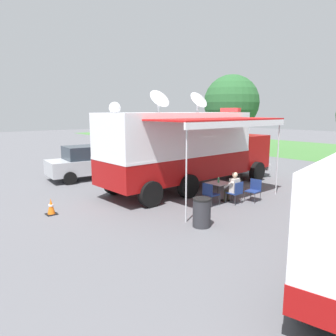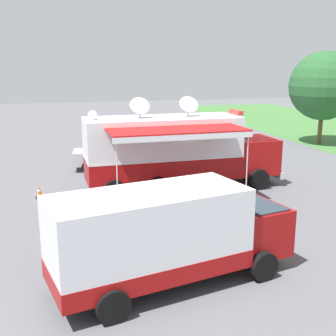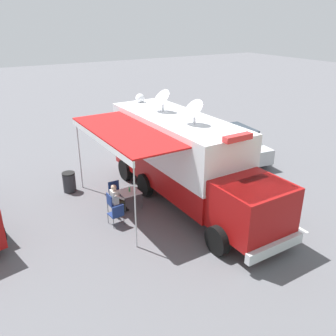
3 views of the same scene
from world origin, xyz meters
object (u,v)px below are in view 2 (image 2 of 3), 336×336
Objects in this scene: command_truck at (178,149)px; trash_bin at (123,212)px; folding_table at (180,189)px; folding_chair_beside_table at (162,196)px; car_behind_truck at (110,153)px; folding_chair_spare_by_truck at (210,198)px; support_truck at (167,237)px; traffic_cone at (39,192)px; seated_responder at (186,194)px; folding_chair_at_table at (188,198)px; water_bottle at (180,185)px.

command_truck reaches higher than trash_bin.
folding_table is 3.22m from trash_bin.
folding_chair_beside_table is 7.72m from car_behind_truck.
folding_chair_spare_by_truck is 6.48m from support_truck.
folding_table is 0.94× the size of folding_chair_beside_table.
trash_bin reaches higher than traffic_cone.
car_behind_truck is (-7.95, -2.13, 0.23)m from seated_responder.
seated_responder is 3.05m from trash_bin.
support_truck is (5.89, -2.40, 0.73)m from seated_responder.
folding_chair_at_table is 8.43m from car_behind_truck.
folding_table is 6.93m from support_truck.
folding_table is at bearing 121.62° from trash_bin.
water_bottle is at bearing -167.22° from folding_table.
traffic_cone is at bearing -113.48° from folding_table.
command_truck reaches higher than seated_responder.
water_bottle is at bearing 121.88° from trash_bin.
command_truck reaches higher than folding_table.
seated_responder is at bearing 9.75° from water_bottle.
car_behind_truck is at bearing -165.31° from folding_chair_at_table.
folding_chair_beside_table is at bearing -71.70° from folding_table.
folding_chair_spare_by_truck is 8.87m from car_behind_truck.
water_bottle is 7.60m from car_behind_truck.
trash_bin is at bearing -69.27° from seated_responder.
support_truck is at bearing -19.45° from folding_table.
command_truck is at bearing -172.86° from folding_chair_spare_by_truck.
trash_bin is at bearing -58.12° from water_bottle.
water_bottle is 0.18× the size of seated_responder.
support_truck reaches higher than folding_table.
car_behind_truck is (-9.03, 0.71, 0.42)m from trash_bin.
folding_chair_beside_table reaches higher than folding_table.
trash_bin is (1.08, -2.84, -0.20)m from seated_responder.
folding_chair_beside_table is at bearing -118.45° from folding_chair_at_table.
folding_chair_spare_by_truck is at bearing 7.14° from command_truck.
water_bottle is 0.03× the size of support_truck.
folding_chair_beside_table is at bearing -29.05° from command_truck.
traffic_cone is at bearing -119.43° from folding_chair_beside_table.
folding_chair_spare_by_truck reaches higher than traffic_cone.
folding_chair_beside_table is (0.28, -0.85, -0.16)m from folding_table.
trash_bin is (1.69, -2.74, -0.22)m from folding_table.
command_truck is 1.35× the size of support_truck.
folding_chair_at_table is at bearing 14.69° from car_behind_truck.
water_bottle is 0.88m from folding_chair_at_table.
command_truck is 6.67m from traffic_cone.
folding_chair_spare_by_truck is (0.19, 0.89, 0.00)m from folding_chair_at_table.
seated_responder is (2.92, -0.48, -1.30)m from command_truck.
car_behind_truck reaches higher than folding_chair_beside_table.
folding_chair_spare_by_truck is at bearing 100.55° from trash_bin.
command_truck is 7.63× the size of seated_responder.
water_bottle is 1.46m from folding_chair_spare_by_truck.
folding_chair_at_table is 0.91m from folding_chair_spare_by_truck.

